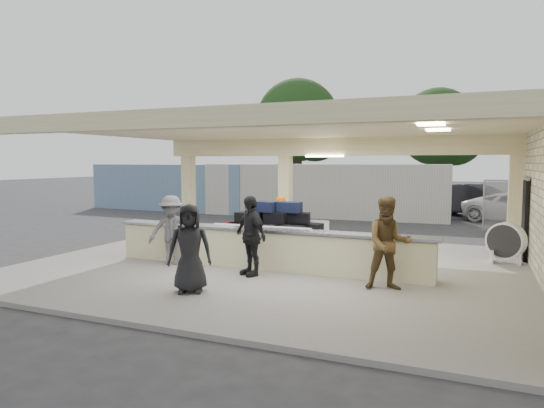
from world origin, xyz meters
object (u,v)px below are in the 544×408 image
at_px(passenger_b, 250,236).
at_px(container_blue, 174,187).
at_px(passenger_c, 171,230).
at_px(container_white, 323,190).
at_px(drum_fan, 506,241).
at_px(car_white_a, 520,208).
at_px(baggage_counter, 264,248).
at_px(car_dark, 477,201).
at_px(luggage_cart, 272,228).
at_px(passenger_d, 190,248).
at_px(baggage_handler, 280,223).
at_px(passenger_a, 388,243).

relative_size(passenger_b, container_blue, 0.19).
distance_m(passenger_c, container_white, 12.80).
height_order(drum_fan, car_white_a, car_white_a).
relative_size(baggage_counter, car_dark, 1.71).
distance_m(luggage_cart, car_white_a, 13.95).
height_order(passenger_d, car_dark, passenger_d).
height_order(baggage_handler, car_white_a, baggage_handler).
bearing_deg(passenger_c, passenger_d, -82.27).
xyz_separation_m(drum_fan, passenger_d, (-5.96, -5.55, 0.32)).
xyz_separation_m(baggage_handler, car_dark, (5.37, 12.49, -0.10)).
bearing_deg(car_dark, luggage_cart, -176.92).
bearing_deg(car_white_a, baggage_counter, 166.59).
bearing_deg(passenger_d, car_white_a, 39.63).
height_order(baggage_counter, passenger_b, passenger_b).
distance_m(baggage_counter, baggage_handler, 2.55).
xyz_separation_m(baggage_counter, passenger_b, (0.00, -0.79, 0.43)).
bearing_deg(car_white_a, car_dark, 59.19).
relative_size(passenger_b, car_dark, 0.38).
distance_m(drum_fan, container_blue, 18.93).
bearing_deg(drum_fan, car_dark, 117.15).
height_order(passenger_b, passenger_c, passenger_b).
distance_m(passenger_c, car_white_a, 16.42).
distance_m(baggage_handler, container_white, 9.98).
bearing_deg(container_blue, passenger_a, -40.30).
height_order(baggage_counter, container_white, container_white).
bearing_deg(drum_fan, container_blue, 174.41).
relative_size(passenger_a, container_blue, 0.19).
height_order(passenger_d, car_white_a, passenger_d).
relative_size(drum_fan, passenger_d, 0.59).
xyz_separation_m(drum_fan, container_white, (-7.69, 9.31, 0.63)).
bearing_deg(container_white, passenger_a, -69.92).
bearing_deg(drum_fan, car_white_a, 108.07).
xyz_separation_m(car_dark, container_white, (-7.02, -2.66, 0.49)).
relative_size(car_dark, container_white, 0.40).
relative_size(car_white_a, car_dark, 0.95).
bearing_deg(baggage_counter, passenger_a, -14.95).
xyz_separation_m(baggage_handler, container_white, (-1.65, 9.83, 0.39)).
bearing_deg(drum_fan, passenger_c, -132.00).
bearing_deg(baggage_handler, baggage_counter, 53.72).
bearing_deg(passenger_c, car_white_a, 23.03).
bearing_deg(passenger_b, baggage_counter, 121.31).
distance_m(baggage_counter, passenger_c, 2.43).
bearing_deg(passenger_a, car_dark, 65.02).
xyz_separation_m(drum_fan, passenger_b, (-5.46, -3.78, 0.35)).
relative_size(baggage_handler, car_dark, 0.33).
xyz_separation_m(car_dark, container_blue, (-15.79, -2.64, 0.47)).
height_order(luggage_cart, passenger_d, passenger_d).
xyz_separation_m(car_white_a, car_dark, (-1.73, 1.65, 0.15)).
height_order(passenger_c, car_dark, passenger_c).
bearing_deg(car_white_a, drum_fan, -173.15).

